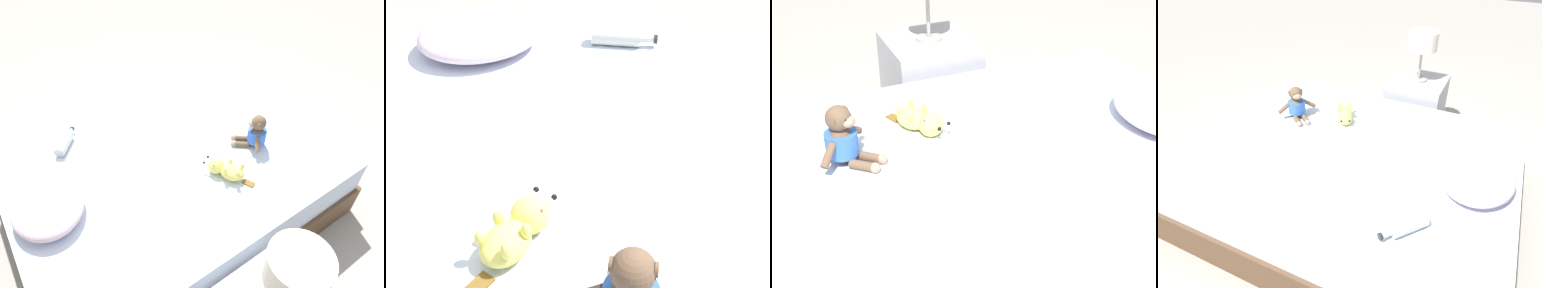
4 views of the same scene
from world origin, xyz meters
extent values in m
plane|color=#9E998E|center=(0.00, 0.00, 0.00)|extent=(16.00, 16.00, 0.00)
cube|color=brown|center=(0.00, 0.00, 0.12)|extent=(1.59, 2.05, 0.25)
cube|color=silver|center=(0.00, 0.00, 0.36)|extent=(1.54, 1.99, 0.23)
ellipsoid|color=silver|center=(0.01, 0.76, 0.54)|extent=(0.52, 0.44, 0.12)
ellipsoid|color=brown|center=(-0.23, -0.54, 0.56)|extent=(0.15, 0.15, 0.15)
cylinder|color=blue|center=(-0.23, -0.54, 0.56)|extent=(0.17, 0.17, 0.09)
sphere|color=brown|center=(-0.23, -0.54, 0.67)|extent=(0.10, 0.10, 0.10)
ellipsoid|color=gray|center=(-0.20, -0.51, 0.66)|extent=(0.08, 0.08, 0.04)
sphere|color=black|center=(-0.21, -0.50, 0.67)|extent=(0.01, 0.01, 0.01)
sphere|color=black|center=(-0.19, -0.52, 0.67)|extent=(0.01, 0.01, 0.01)
cylinder|color=brown|center=(-0.26, -0.51, 0.68)|extent=(0.03, 0.03, 0.03)
cylinder|color=brown|center=(-0.19, -0.57, 0.68)|extent=(0.03, 0.03, 0.03)
cylinder|color=brown|center=(-0.30, -0.47, 0.57)|extent=(0.09, 0.08, 0.08)
cylinder|color=brown|center=(-0.15, -0.60, 0.57)|extent=(0.09, 0.08, 0.08)
cylinder|color=brown|center=(-0.19, -0.44, 0.50)|extent=(0.09, 0.10, 0.04)
cylinder|color=brown|center=(-0.14, -0.48, 0.50)|extent=(0.09, 0.10, 0.04)
sphere|color=gray|center=(-0.15, -0.41, 0.50)|extent=(0.04, 0.04, 0.04)
sphere|color=gray|center=(-0.11, -0.45, 0.50)|extent=(0.04, 0.04, 0.04)
ellipsoid|color=#EAE066|center=(-0.36, -0.22, 0.52)|extent=(0.18, 0.17, 0.08)
sphere|color=#EAE066|center=(-0.27, -0.17, 0.53)|extent=(0.10, 0.10, 0.10)
cone|color=#EAE066|center=(-0.25, -0.12, 0.54)|extent=(0.07, 0.06, 0.05)
sphere|color=black|center=(-0.22, -0.11, 0.55)|extent=(0.02, 0.02, 0.02)
cone|color=#EAE066|center=(-0.22, -0.17, 0.54)|extent=(0.07, 0.06, 0.05)
sphere|color=black|center=(-0.20, -0.16, 0.55)|extent=(0.02, 0.02, 0.02)
sphere|color=red|center=(-0.29, -0.14, 0.56)|extent=(0.02, 0.02, 0.02)
sphere|color=red|center=(-0.26, -0.20, 0.56)|extent=(0.02, 0.02, 0.02)
ellipsoid|color=#EAE066|center=(-0.36, -0.17, 0.56)|extent=(0.04, 0.04, 0.05)
ellipsoid|color=#EAE066|center=(-0.32, -0.24, 0.56)|extent=(0.04, 0.04, 0.05)
ellipsoid|color=#EAE066|center=(-0.42, -0.20, 0.56)|extent=(0.04, 0.04, 0.05)
ellipsoid|color=#EAE066|center=(-0.39, -0.27, 0.56)|extent=(0.04, 0.04, 0.05)
cube|color=brown|center=(-0.46, -0.27, 0.48)|extent=(0.08, 0.06, 0.01)
cylinder|color=#B7BCB2|center=(0.46, 0.52, 0.51)|extent=(0.19, 0.17, 0.07)
cylinder|color=#B7BCB2|center=(0.56, 0.45, 0.51)|extent=(0.06, 0.05, 0.03)
cylinder|color=black|center=(0.58, 0.43, 0.51)|extent=(0.03, 0.04, 0.04)
cylinder|color=beige|center=(-1.09, 0.12, 0.89)|extent=(0.23, 0.23, 0.14)
camera|label=1|loc=(-1.34, 0.75, 2.00)|focal=31.31mm
camera|label=2|loc=(-0.71, -1.12, 1.58)|focal=54.71mm
camera|label=3|loc=(1.51, -0.79, 1.63)|focal=50.83mm
camera|label=4|loc=(1.52, 0.73, 1.70)|focal=30.88mm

